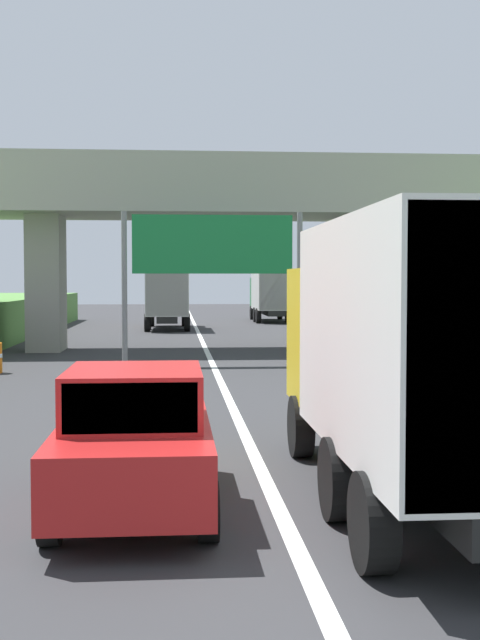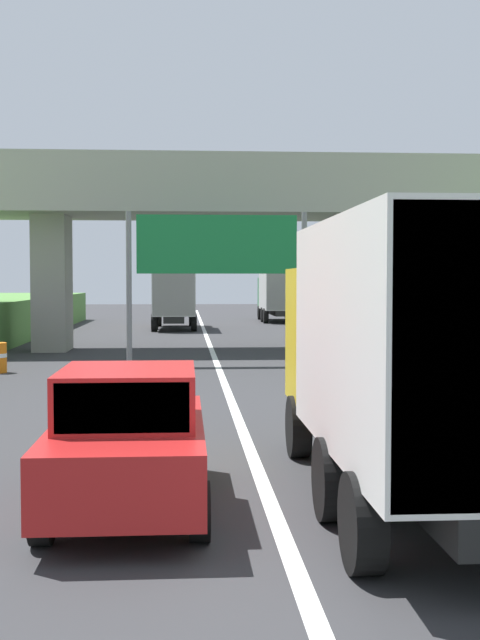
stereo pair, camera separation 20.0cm
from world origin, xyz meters
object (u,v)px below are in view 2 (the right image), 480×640
Objects in this scene: truck_green at (278,293)px; car_red at (129,439)px; truck_yellow at (410,348)px; overhead_highway_sign at (217,253)px; truck_orange at (175,295)px.

truck_green is 45.28m from car_red.
overhead_highway_sign is at bearing 95.69° from truck_yellow.
truck_orange is at bearing -130.23° from truck_green.
truck_green is 44.87m from truck_yellow.
car_red is at bearing -98.76° from truck_green.
truck_green is 1.00× the size of truck_yellow.
truck_yellow is at bearing 0.11° from car_red.
truck_orange is 1.00× the size of truck_yellow.
overhead_highway_sign is 28.37m from truck_green.
truck_green is (5.18, 27.84, -1.70)m from overhead_highway_sign.
overhead_highway_sign reaches higher than truck_orange.
overhead_highway_sign reaches higher than truck_green.
car_red is (-3.40, -0.01, -1.08)m from truck_yellow.
overhead_highway_sign is at bearing -100.54° from truck_green.
car_red is (-1.72, -16.90, -2.77)m from overhead_highway_sign.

